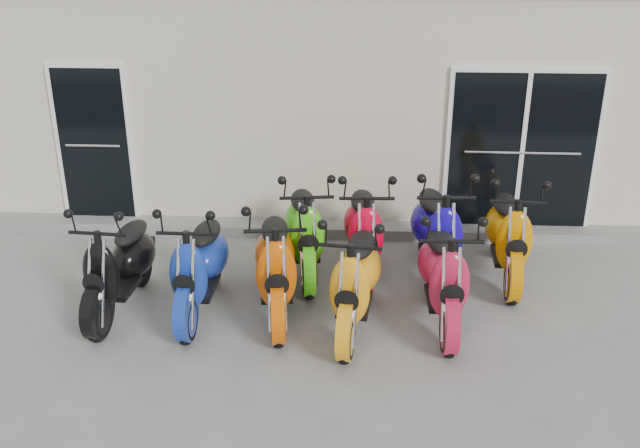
# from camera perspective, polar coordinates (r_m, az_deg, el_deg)

# --- Properties ---
(ground) EXTENTS (80.00, 80.00, 0.00)m
(ground) POSITION_cam_1_polar(r_m,az_deg,el_deg) (8.15, -0.24, -6.51)
(ground) COLOR gray
(ground) RESTS_ON ground
(building) EXTENTS (14.00, 6.00, 3.20)m
(building) POSITION_cam_1_polar(r_m,az_deg,el_deg) (12.52, 1.24, 11.86)
(building) COLOR beige
(building) RESTS_ON ground
(front_step) EXTENTS (14.00, 0.40, 0.15)m
(front_step) POSITION_cam_1_polar(r_m,az_deg,el_deg) (9.92, 0.47, -0.40)
(front_step) COLOR gray
(front_step) RESTS_ON ground
(door_left) EXTENTS (1.07, 0.08, 2.22)m
(door_left) POSITION_cam_1_polar(r_m,az_deg,el_deg) (10.31, -17.63, 6.42)
(door_left) COLOR black
(door_left) RESTS_ON front_step
(door_right) EXTENTS (2.02, 0.08, 2.22)m
(door_right) POSITION_cam_1_polar(r_m,az_deg,el_deg) (9.89, 15.85, 5.94)
(door_right) COLOR black
(door_right) RESTS_ON front_step
(scooter_front_black) EXTENTS (0.81, 1.91, 1.38)m
(scooter_front_black) POSITION_cam_1_polar(r_m,az_deg,el_deg) (8.06, -15.87, -2.31)
(scooter_front_black) COLOR black
(scooter_front_black) RESTS_ON ground
(scooter_front_blue) EXTENTS (0.72, 1.91, 1.40)m
(scooter_front_blue) POSITION_cam_1_polar(r_m,az_deg,el_deg) (7.83, -9.69, -2.40)
(scooter_front_blue) COLOR #15339C
(scooter_front_blue) RESTS_ON ground
(scooter_front_orange_a) EXTENTS (0.98, 2.06, 1.46)m
(scooter_front_orange_a) POSITION_cam_1_polar(r_m,az_deg,el_deg) (7.69, -3.58, -2.29)
(scooter_front_orange_a) COLOR #D45105
(scooter_front_orange_a) RESTS_ON ground
(scooter_front_orange_b) EXTENTS (0.93, 1.99, 1.42)m
(scooter_front_orange_b) POSITION_cam_1_polar(r_m,az_deg,el_deg) (7.41, 2.89, -3.51)
(scooter_front_orange_b) COLOR orange
(scooter_front_orange_b) RESTS_ON ground
(scooter_front_red) EXTENTS (0.74, 1.94, 1.43)m
(scooter_front_red) POSITION_cam_1_polar(r_m,az_deg,el_deg) (7.62, 9.89, -3.03)
(scooter_front_red) COLOR #B8173B
(scooter_front_red) RESTS_ON ground
(scooter_back_green) EXTENTS (0.96, 2.02, 1.43)m
(scooter_back_green) POSITION_cam_1_polar(r_m,az_deg,el_deg) (8.59, -1.23, 0.42)
(scooter_back_green) COLOR #42C111
(scooter_back_green) RESTS_ON ground
(scooter_back_red) EXTENTS (0.80, 1.99, 1.44)m
(scooter_back_red) POSITION_cam_1_polar(r_m,az_deg,el_deg) (8.56, 3.54, 0.33)
(scooter_back_red) COLOR red
(scooter_back_red) RESTS_ON ground
(scooter_back_blue) EXTENTS (0.87, 2.09, 1.51)m
(scooter_back_blue) POSITION_cam_1_polar(r_m,az_deg,el_deg) (8.56, 9.35, 0.29)
(scooter_back_blue) COLOR #130794
(scooter_back_blue) RESTS_ON ground
(scooter_back_yellow) EXTENTS (0.83, 1.98, 1.43)m
(scooter_back_yellow) POSITION_cam_1_polar(r_m,az_deg,el_deg) (8.76, 14.92, 0.05)
(scooter_back_yellow) COLOR orange
(scooter_back_yellow) RESTS_ON ground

